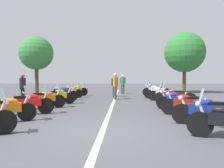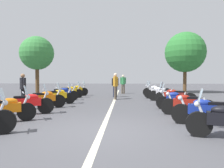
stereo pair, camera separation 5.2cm
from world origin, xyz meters
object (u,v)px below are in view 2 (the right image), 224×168
(motorcycle_left_row_2, at_px, (28,103))
(motorcycle_right_row_7, at_px, (156,90))
(motorcycle_right_row_4, at_px, (175,96))
(motorcycle_right_row_5, at_px, (165,94))
(motorcycle_right_row_6, at_px, (160,92))
(traffic_cone_2, at_px, (40,97))
(roadside_tree_1, at_px, (37,53))
(motorcycle_left_row_3, at_px, (44,99))
(motorcycle_left_row_5, at_px, (62,93))
(bystander_3, at_px, (115,84))
(roadside_tree_0, at_px, (185,52))
(motorcycle_left_row_6, at_px, (69,91))
(bystander_2, at_px, (115,84))
(bystander_4, at_px, (123,83))
(motorcycle_right_row_3, at_px, (177,100))
(bystander_1, at_px, (23,86))
(motorcycle_left_row_7, at_px, (76,90))
(motorcycle_right_row_2, at_px, (187,104))
(motorcycle_right_row_1, at_px, (208,111))
(motorcycle_left_row_4, at_px, (57,96))
(motorcycle_left_row_1, at_px, (4,109))

(motorcycle_left_row_2, bearing_deg, motorcycle_right_row_7, 30.96)
(motorcycle_right_row_4, bearing_deg, motorcycle_right_row_7, -62.95)
(motorcycle_right_row_5, relative_size, motorcycle_right_row_6, 0.96)
(traffic_cone_2, bearing_deg, roadside_tree_1, 24.58)
(motorcycle_left_row_3, xyz_separation_m, traffic_cone_2, (2.68, 1.33, -0.17))
(motorcycle_right_row_4, bearing_deg, motorcycle_left_row_5, 9.86)
(traffic_cone_2, bearing_deg, bystander_3, -55.83)
(bystander_3, relative_size, roadside_tree_0, 0.28)
(motorcycle_left_row_6, height_order, bystander_2, bystander_2)
(motorcycle_left_row_6, height_order, bystander_4, bystander_4)
(roadside_tree_0, bearing_deg, motorcycle_right_row_3, 162.13)
(motorcycle_right_row_4, bearing_deg, motorcycle_right_row_6, -60.77)
(motorcycle_right_row_6, xyz_separation_m, bystander_1, (-3.33, 7.84, 0.52))
(motorcycle_left_row_7, relative_size, motorcycle_right_row_5, 0.93)
(motorcycle_right_row_2, distance_m, bystander_1, 8.34)
(motorcycle_left_row_3, height_order, bystander_1, bystander_1)
(motorcycle_right_row_2, relative_size, motorcycle_right_row_3, 1.02)
(roadside_tree_0, bearing_deg, motorcycle_right_row_4, 160.74)
(motorcycle_left_row_5, relative_size, bystander_1, 1.21)
(motorcycle_right_row_1, relative_size, roadside_tree_0, 0.37)
(motorcycle_left_row_4, xyz_separation_m, motorcycle_right_row_1, (-4.57, -6.18, -0.00))
(motorcycle_right_row_5, distance_m, bystander_3, 4.03)
(bystander_4, bearing_deg, motorcycle_right_row_5, 11.81)
(motorcycle_right_row_1, distance_m, bystander_2, 7.84)
(motorcycle_right_row_5, height_order, motorcycle_right_row_7, motorcycle_right_row_7)
(motorcycle_right_row_6, xyz_separation_m, motorcycle_right_row_7, (1.60, -0.04, 0.01))
(motorcycle_right_row_1, bearing_deg, motorcycle_left_row_6, -32.50)
(motorcycle_left_row_5, distance_m, bystander_4, 6.72)
(motorcycle_left_row_7, xyz_separation_m, roadside_tree_1, (1.87, 3.88, 3.09))
(motorcycle_right_row_1, height_order, motorcycle_right_row_7, motorcycle_right_row_7)
(traffic_cone_2, relative_size, roadside_tree_1, 0.12)
(motorcycle_right_row_4, relative_size, bystander_4, 1.22)
(motorcycle_left_row_5, height_order, motorcycle_right_row_4, motorcycle_right_row_4)
(motorcycle_left_row_4, xyz_separation_m, bystander_2, (2.60, -3.06, 0.57))
(roadside_tree_1, bearing_deg, motorcycle_left_row_2, -158.62)
(motorcycle_left_row_5, xyz_separation_m, roadside_tree_1, (4.95, 3.72, 3.10))
(motorcycle_left_row_2, xyz_separation_m, roadside_tree_0, (11.86, -9.52, 3.32))
(roadside_tree_0, bearing_deg, motorcycle_left_row_2, 141.24)
(motorcycle_left_row_5, xyz_separation_m, motorcycle_left_row_7, (3.09, -0.16, 0.02))
(motorcycle_left_row_3, height_order, bystander_4, bystander_4)
(roadside_tree_1, bearing_deg, motorcycle_right_row_6, -109.67)
(traffic_cone_2, distance_m, roadside_tree_0, 13.67)
(motorcycle_left_row_2, bearing_deg, motorcycle_left_row_5, 70.94)
(motorcycle_left_row_1, xyz_separation_m, motorcycle_left_row_4, (4.51, -0.26, -0.00))
(traffic_cone_2, distance_m, bystander_4, 7.91)
(motorcycle_left_row_6, relative_size, motorcycle_right_row_3, 1.02)
(motorcycle_left_row_1, distance_m, motorcycle_right_row_4, 8.02)
(motorcycle_left_row_5, distance_m, motorcycle_right_row_2, 7.89)
(motorcycle_left_row_2, height_order, traffic_cone_2, motorcycle_left_row_2)
(motorcycle_left_row_6, height_order, motorcycle_right_row_4, motorcycle_right_row_4)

